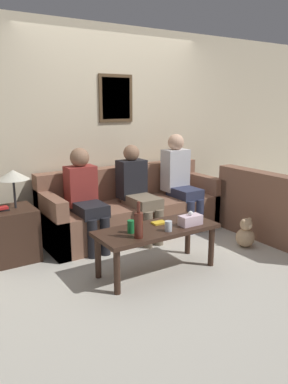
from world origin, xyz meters
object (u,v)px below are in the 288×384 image
at_px(couch_side, 286,215).
at_px(teddy_bear, 245,234).
at_px(couch_main, 132,210).
at_px(coffee_table, 157,234).
at_px(person_left, 85,194).
at_px(person_right, 180,178).
at_px(wine_bottle, 139,224).
at_px(person_middle, 137,189).
at_px(drinking_glass, 168,226).

distance_m(couch_side, teddy_bear, 0.63).
height_order(couch_main, coffee_table, couch_main).
relative_size(couch_main, person_left, 2.02).
relative_size(couch_side, person_right, 1.32).
xyz_separation_m(coffee_table, wine_bottle, (-0.30, -0.14, 0.19)).
bearing_deg(teddy_bear, person_right, 100.52).
distance_m(wine_bottle, person_middle, 1.26).
height_order(couch_side, person_middle, person_middle).
height_order(couch_side, teddy_bear, couch_side).
relative_size(drinking_glass, person_left, 0.09).
xyz_separation_m(couch_side, wine_bottle, (-2.15, -0.05, 0.29)).
bearing_deg(person_middle, coffee_table, -110.65).
relative_size(coffee_table, wine_bottle, 3.62).
xyz_separation_m(coffee_table, person_left, (-0.32, 0.98, 0.24)).
bearing_deg(person_middle, couch_side, -34.43).
bearing_deg(person_right, drinking_glass, -131.89).
relative_size(person_middle, person_right, 0.92).
height_order(wine_bottle, teddy_bear, wine_bottle).
bearing_deg(couch_main, coffee_table, -109.11).
bearing_deg(couch_side, coffee_table, 87.05).
bearing_deg(couch_side, person_middle, 55.57).
height_order(couch_main, person_middle, person_middle).
bearing_deg(teddy_bear, wine_bottle, -175.34).
distance_m(coffee_table, person_middle, 1.02).
height_order(coffee_table, person_left, person_left).
height_order(wine_bottle, person_left, person_left).
relative_size(wine_bottle, person_right, 0.27).
distance_m(couch_main, drinking_glass, 1.34).
height_order(person_left, teddy_bear, person_left).
bearing_deg(couch_main, person_right, -10.72).
xyz_separation_m(couch_main, drinking_glass, (-0.36, -1.27, 0.21)).
relative_size(couch_main, couch_side, 1.41).
xyz_separation_m(person_middle, teddy_bear, (0.90, -0.95, -0.47)).
bearing_deg(coffee_table, wine_bottle, -154.58).
bearing_deg(teddy_bear, drinking_glass, -174.06).
bearing_deg(person_left, person_right, 0.81).
height_order(couch_side, wine_bottle, couch_side).
relative_size(person_left, person_right, 0.92).
bearing_deg(teddy_bear, couch_side, -7.60).
bearing_deg(person_left, person_middle, -4.04).
distance_m(couch_main, person_middle, 0.37).
height_order(couch_main, person_left, person_left).
height_order(person_middle, teddy_bear, person_middle).
relative_size(couch_main, coffee_table, 1.90).
bearing_deg(couch_side, person_right, 35.94).
xyz_separation_m(couch_main, person_left, (-0.71, -0.15, 0.33)).
xyz_separation_m(wine_bottle, drinking_glass, (0.33, -0.00, -0.08)).
height_order(couch_side, drinking_glass, couch_side).
bearing_deg(wine_bottle, couch_side, 1.20).
bearing_deg(drinking_glass, wine_bottle, 179.96).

